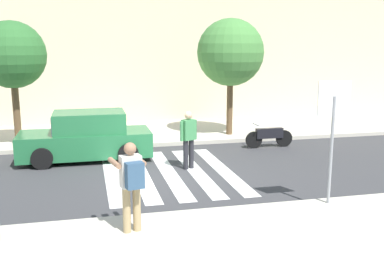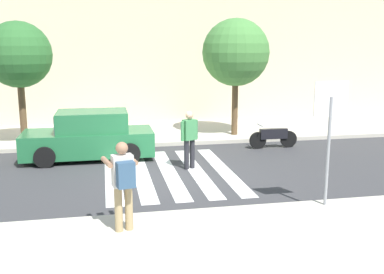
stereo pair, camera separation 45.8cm
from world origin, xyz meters
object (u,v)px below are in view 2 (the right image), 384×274
(photographer_with_backpack, at_px, (123,179))
(street_tree_center, at_px, (236,53))
(pedestrian_crossing, at_px, (189,137))
(stop_sign, at_px, (330,116))
(parked_car_green, at_px, (90,137))
(motorcycle, at_px, (273,137))
(street_tree_west, at_px, (18,55))

(photographer_with_backpack, bearing_deg, street_tree_center, 61.42)
(pedestrian_crossing, bearing_deg, stop_sign, -60.00)
(photographer_with_backpack, distance_m, parked_car_green, 6.45)
(parked_car_green, height_order, motorcycle, parked_car_green)
(pedestrian_crossing, relative_size, street_tree_center, 0.38)
(photographer_with_backpack, relative_size, parked_car_green, 0.42)
(street_tree_west, bearing_deg, parked_car_green, -42.31)
(motorcycle, bearing_deg, street_tree_center, 113.07)
(stop_sign, xyz_separation_m, pedestrian_crossing, (-2.30, 3.98, -1.16))
(pedestrian_crossing, distance_m, street_tree_west, 6.98)
(pedestrian_crossing, xyz_separation_m, street_tree_west, (-5.27, 3.96, 2.29))
(motorcycle, bearing_deg, parked_car_green, -177.30)
(motorcycle, xyz_separation_m, street_tree_center, (-0.85, 2.00, 2.91))
(parked_car_green, relative_size, street_tree_west, 0.95)
(street_tree_center, bearing_deg, motorcycle, -66.93)
(stop_sign, relative_size, pedestrian_crossing, 1.58)
(pedestrian_crossing, relative_size, motorcycle, 0.98)
(parked_car_green, bearing_deg, motorcycle, 2.70)
(pedestrian_crossing, bearing_deg, street_tree_west, 143.10)
(stop_sign, xyz_separation_m, parked_car_green, (-5.21, 5.79, -1.40))
(street_tree_west, bearing_deg, photographer_with_backpack, -69.80)
(parked_car_green, height_order, street_tree_center, street_tree_center)
(motorcycle, bearing_deg, photographer_with_backpack, -129.84)
(stop_sign, height_order, pedestrian_crossing, stop_sign)
(street_tree_center, bearing_deg, parked_car_green, -157.40)
(parked_car_green, height_order, street_tree_west, street_tree_west)
(stop_sign, distance_m, motorcycle, 6.43)
(pedestrian_crossing, height_order, parked_car_green, pedestrian_crossing)
(photographer_with_backpack, relative_size, street_tree_center, 0.38)
(parked_car_green, xyz_separation_m, street_tree_west, (-2.35, 2.14, 2.54))
(photographer_with_backpack, distance_m, pedestrian_crossing, 5.05)
(street_tree_center, bearing_deg, pedestrian_crossing, -122.31)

